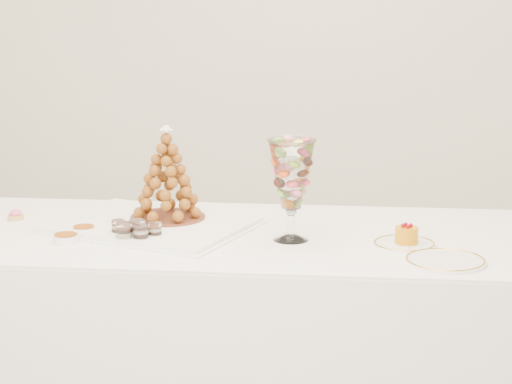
# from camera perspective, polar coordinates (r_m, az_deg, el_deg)

# --- Properties ---
(buffet_table) EXTENTS (2.29, 1.03, 0.85)m
(buffet_table) POSITION_cam_1_polar(r_m,az_deg,el_deg) (3.62, -0.60, -8.92)
(buffet_table) COLOR white
(buffet_table) RESTS_ON ground
(lace_tray) EXTENTS (0.77, 0.66, 0.02)m
(lace_tray) POSITION_cam_1_polar(r_m,az_deg,el_deg) (3.57, -6.02, -1.89)
(lace_tray) COLOR white
(lace_tray) RESTS_ON buffet_table
(macaron_vase) EXTENTS (0.16, 0.16, 0.35)m
(macaron_vase) POSITION_cam_1_polar(r_m,az_deg,el_deg) (3.35, 2.04, 0.95)
(macaron_vase) COLOR white
(macaron_vase) RESTS_ON buffet_table
(cake_plate) EXTENTS (0.21, 0.21, 0.01)m
(cake_plate) POSITION_cam_1_polar(r_m,az_deg,el_deg) (3.37, 8.47, -2.97)
(cake_plate) COLOR white
(cake_plate) RESTS_ON buffet_table
(spare_plate) EXTENTS (0.26, 0.26, 0.01)m
(spare_plate) POSITION_cam_1_polar(r_m,az_deg,el_deg) (3.21, 10.77, -3.90)
(spare_plate) COLOR white
(spare_plate) RESTS_ON buffet_table
(pink_tart) EXTENTS (0.06, 0.06, 0.04)m
(pink_tart) POSITION_cam_1_polar(r_m,az_deg,el_deg) (3.77, -13.56, -1.30)
(pink_tart) COLOR tan
(pink_tart) RESTS_ON buffet_table
(verrine_a) EXTENTS (0.06, 0.06, 0.06)m
(verrine_a) POSITION_cam_1_polar(r_m,az_deg,el_deg) (3.46, -7.87, -2.10)
(verrine_a) COLOR white
(verrine_a) RESTS_ON buffet_table
(verrine_b) EXTENTS (0.06, 0.06, 0.08)m
(verrine_b) POSITION_cam_1_polar(r_m,az_deg,el_deg) (3.39, -6.77, -2.23)
(verrine_b) COLOR white
(verrine_b) RESTS_ON buffet_table
(verrine_c) EXTENTS (0.05, 0.05, 0.06)m
(verrine_c) POSITION_cam_1_polar(r_m,az_deg,el_deg) (3.41, -5.80, -2.27)
(verrine_c) COLOR white
(verrine_c) RESTS_ON buffet_table
(verrine_d) EXTENTS (0.07, 0.07, 0.07)m
(verrine_d) POSITION_cam_1_polar(r_m,az_deg,el_deg) (3.38, -7.55, -2.35)
(verrine_d) COLOR white
(verrine_d) RESTS_ON buffet_table
(verrine_e) EXTENTS (0.05, 0.05, 0.07)m
(verrine_e) POSITION_cam_1_polar(r_m,az_deg,el_deg) (3.37, -6.60, -2.40)
(verrine_e) COLOR white
(verrine_e) RESTS_ON buffet_table
(ramekin_back) EXTENTS (0.08, 0.08, 0.03)m
(ramekin_back) POSITION_cam_1_polar(r_m,az_deg,el_deg) (3.52, -9.82, -2.19)
(ramekin_back) COLOR white
(ramekin_back) RESTS_ON buffet_table
(ramekin_front) EXTENTS (0.09, 0.09, 0.03)m
(ramekin_front) POSITION_cam_1_polar(r_m,az_deg,el_deg) (3.43, -10.82, -2.65)
(ramekin_front) COLOR white
(ramekin_front) RESTS_ON buffet_table
(croquembouche) EXTENTS (0.27, 0.27, 0.34)m
(croquembouche) POSITION_cam_1_polar(r_m,az_deg,el_deg) (3.58, -5.11, 1.07)
(croquembouche) COLOR brown
(croquembouche) RESTS_ON lace_tray
(mousse_cake) EXTENTS (0.08, 0.08, 0.07)m
(mousse_cake) POSITION_cam_1_polar(r_m,az_deg,el_deg) (3.36, 8.60, -2.44)
(mousse_cake) COLOR orange
(mousse_cake) RESTS_ON cake_plate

